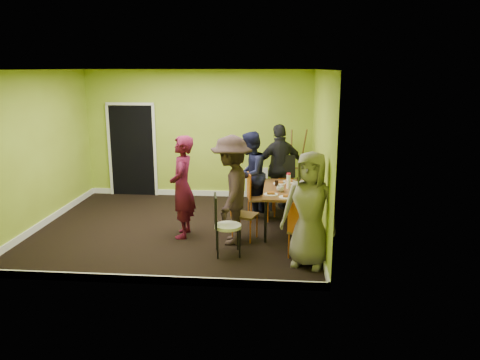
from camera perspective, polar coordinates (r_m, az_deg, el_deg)
The scene contains 28 objects.
ground at distance 8.58m, azimuth -7.54°, elevation -5.85°, with size 5.00×5.00×0.00m, color black.
room_walls at distance 8.36m, azimuth -7.84°, elevation 0.66°, with size 5.04×4.54×2.82m.
dining_table at distance 8.31m, azimuth 6.00°, elevation -1.43°, with size 0.90×1.50×0.75m.
chair_left_far at distance 8.81m, azimuth 1.76°, elevation -1.72°, with size 0.45×0.45×0.92m.
chair_left_near at distance 7.87m, azimuth 0.09°, elevation -3.65°, with size 0.47×0.47×0.90m.
chair_back_end at distance 9.32m, azimuth 5.29°, elevation 0.94°, with size 0.51×0.59×1.14m.
chair_front_end at distance 7.11m, azimuth 7.45°, elevation -5.70°, with size 0.48×0.48×0.89m.
chair_bentwood at distance 7.20m, azimuth -2.03°, elevation -5.12°, with size 0.44×0.43×0.96m.
easel at distance 9.97m, azimuth 6.23°, elevation 1.65°, with size 0.64×0.60×1.60m.
plate_near_left at distance 8.64m, azimuth 4.84°, elevation -0.41°, with size 0.23×0.23×0.01m, color white.
plate_near_right at distance 7.89m, azimuth 3.78°, elevation -1.75°, with size 0.24×0.24×0.01m, color white.
plate_far_back at distance 8.77m, azimuth 5.99°, elevation -0.23°, with size 0.26×0.26×0.01m, color white.
plate_far_front at distance 7.74m, azimuth 5.73°, elevation -2.09°, with size 0.27×0.27×0.01m, color white.
plate_wall_back at distance 8.42m, azimuth 8.03°, elevation -0.87°, with size 0.22×0.22×0.01m, color white.
plate_wall_front at distance 8.07m, azimuth 7.31°, elevation -1.47°, with size 0.25×0.25×0.01m, color white.
thermos at distance 8.31m, azimuth 5.94°, elevation -0.18°, with size 0.07×0.07×0.25m, color white.
blue_bottle at distance 8.00m, azimuth 7.58°, elevation -0.96°, with size 0.07×0.07×0.19m, color #1734B3.
orange_bottle at distance 8.44m, azimuth 5.71°, elevation -0.55°, with size 0.03×0.03×0.08m, color #C15512.
glass_mid at distance 8.46m, azimuth 4.49°, elevation -0.41°, with size 0.06×0.06×0.10m, color black.
glass_back at distance 8.76m, azimuth 7.12°, elevation 0.00°, with size 0.06×0.06×0.10m, color black.
glass_front at distance 7.84m, azimuth 6.80°, elevation -1.62°, with size 0.06×0.06×0.09m, color black.
cup_a at distance 8.08m, azimuth 4.92°, elevation -1.08°, with size 0.12×0.12×0.10m, color white.
cup_b at distance 8.39m, azimuth 6.91°, elevation -0.58°, with size 0.10×0.10×0.10m, color white.
person_standing at distance 7.95m, azimuth -7.05°, elevation -0.84°, with size 0.64×0.42×1.74m, color #500D26.
person_left_far at distance 8.99m, azimuth 1.22°, elevation 0.66°, with size 0.81×0.63×1.66m, color #141633.
person_left_near at distance 7.59m, azimuth -1.03°, elevation -1.25°, with size 1.16×0.67×1.79m, color #2E1F1E.
person_back_end at distance 9.42m, azimuth 4.87°, elevation 1.51°, with size 1.03×0.43×1.75m, color black.
person_front_end at distance 6.80m, azimuth 8.54°, elevation -3.58°, with size 0.83×0.54×1.70m, color gray.
Camera 1 is at (1.81, -7.90, 2.83)m, focal length 35.00 mm.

